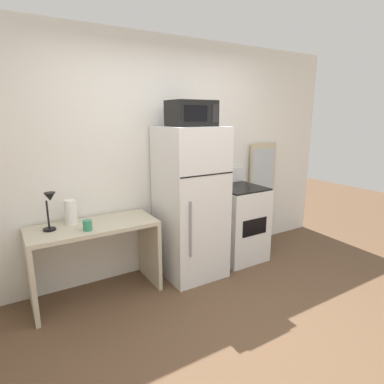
{
  "coord_description": "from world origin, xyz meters",
  "views": [
    {
      "loc": [
        -1.61,
        -1.6,
        1.77
      ],
      "look_at": [
        0.05,
        1.1,
        1.0
      ],
      "focal_mm": 29.93,
      "sensor_mm": 36.0,
      "label": 1
    }
  ],
  "objects": [
    {
      "name": "ground_plane",
      "position": [
        0.0,
        0.0,
        0.0
      ],
      "size": [
        12.0,
        12.0,
        0.0
      ],
      "primitive_type": "plane",
      "color": "brown"
    },
    {
      "name": "wall_back_white",
      "position": [
        0.0,
        1.7,
        1.3
      ],
      "size": [
        5.0,
        0.1,
        2.6
      ],
      "primitive_type": "cube",
      "color": "white",
      "rests_on": "ground"
    },
    {
      "name": "desk",
      "position": [
        -0.9,
        1.37,
        0.53
      ],
      "size": [
        1.2,
        0.52,
        0.75
      ],
      "color": "beige",
      "rests_on": "ground"
    },
    {
      "name": "desk_lamp",
      "position": [
        -1.26,
        1.4,
        0.99
      ],
      "size": [
        0.14,
        0.12,
        0.35
      ],
      "color": "black",
      "rests_on": "desk"
    },
    {
      "name": "paper_towel_roll",
      "position": [
        -1.07,
        1.48,
        0.87
      ],
      "size": [
        0.11,
        0.11,
        0.24
      ],
      "primitive_type": "cylinder",
      "color": "white",
      "rests_on": "desk"
    },
    {
      "name": "coffee_mug",
      "position": [
        -0.98,
        1.23,
        0.8
      ],
      "size": [
        0.08,
        0.08,
        0.09
      ],
      "primitive_type": "cylinder",
      "color": "#338C66",
      "rests_on": "desk"
    },
    {
      "name": "refrigerator",
      "position": [
        0.15,
        1.3,
        0.83
      ],
      "size": [
        0.64,
        0.68,
        1.65
      ],
      "color": "white",
      "rests_on": "ground"
    },
    {
      "name": "microwave",
      "position": [
        0.15,
        1.28,
        1.78
      ],
      "size": [
        0.46,
        0.35,
        0.26
      ],
      "color": "black",
      "rests_on": "refrigerator"
    },
    {
      "name": "oven_range",
      "position": [
        0.86,
        1.33,
        0.47
      ],
      "size": [
        0.57,
        0.61,
        1.1
      ],
      "color": "white",
      "rests_on": "ground"
    },
    {
      "name": "leaning_mirror",
      "position": [
        1.48,
        1.59,
        0.7
      ],
      "size": [
        0.44,
        0.03,
        1.4
      ],
      "color": "#C6B793",
      "rests_on": "ground"
    }
  ]
}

